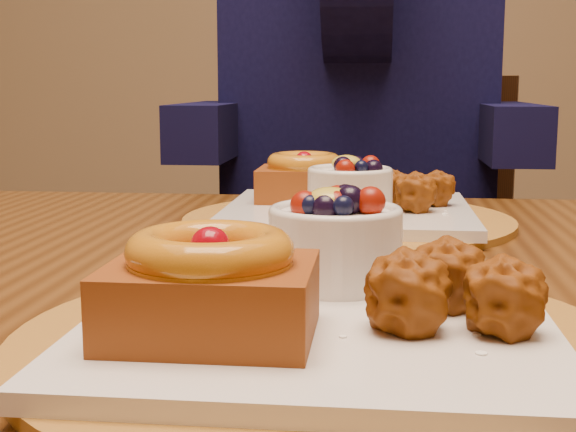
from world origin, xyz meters
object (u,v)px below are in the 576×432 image
object	(u,v)px
place_setting_near	(315,302)
place_setting_far	(345,203)
dining_table	(337,350)
diner	(359,47)
chair_far	(391,281)

from	to	relation	value
place_setting_near	place_setting_far	bearing A→B (deg)	89.95
dining_table	diner	size ratio (longest dim) A/B	1.75
dining_table	chair_far	xyz separation A→B (m)	(0.06, 0.91, -0.16)
dining_table	place_setting_near	xyz separation A→B (m)	(-0.00, -0.21, 0.10)
chair_far	place_setting_near	bearing A→B (deg)	-80.48
place_setting_far	chair_far	distance (m)	0.75
place_setting_near	chair_far	bearing A→B (deg)	86.56
chair_far	diner	world-z (taller)	diner
dining_table	place_setting_near	world-z (taller)	place_setting_near
dining_table	chair_far	distance (m)	0.93
place_setting_far	place_setting_near	bearing A→B (deg)	-90.05
place_setting_near	diner	xyz separation A→B (m)	(0.00, 0.94, 0.20)
dining_table	place_setting_far	distance (m)	0.24
place_setting_far	diner	size ratio (longest dim) A/B	0.41
place_setting_far	diner	bearing A→B (deg)	89.92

